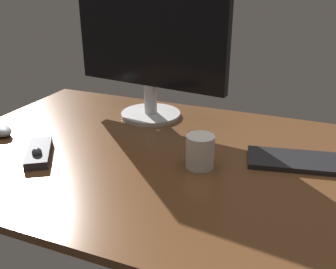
{
  "coord_description": "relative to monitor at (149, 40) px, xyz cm",
  "views": [
    {
      "loc": [
        30.37,
        -86.54,
        48.58
      ],
      "look_at": [
        -5.09,
        0.25,
        8.0
      ],
      "focal_mm": 40.57,
      "sensor_mm": 36.0,
      "label": 1
    }
  ],
  "objects": [
    {
      "name": "media_remote",
      "position": [
        -15.1,
        -40.02,
        -24.96
      ],
      "size": [
        14.3,
        17.22,
        3.97
      ],
      "rotation": [
        0.0,
        0.0,
        -0.98
      ],
      "color": "#2D2D33",
      "rests_on": "desk"
    },
    {
      "name": "monitor",
      "position": [
        0.0,
        0.0,
        0.0
      ],
      "size": [
        54.2,
        20.53,
        47.25
      ],
      "rotation": [
        0.0,
        0.0,
        -0.13
      ],
      "color": "silver",
      "rests_on": "desk"
    },
    {
      "name": "keyboard",
      "position": [
        58.41,
        -15.79,
        -25.5
      ],
      "size": [
        43.6,
        19.67,
        1.37
      ],
      "primitive_type": "cube",
      "rotation": [
        0.0,
        0.0,
        0.2
      ],
      "color": "black",
      "rests_on": "desk"
    },
    {
      "name": "desk",
      "position": [
        21.95,
        -25.72,
        -27.19
      ],
      "size": [
        140.0,
        84.0,
        2.0
      ],
      "primitive_type": "cube",
      "color": "brown",
      "rests_on": "ground"
    },
    {
      "name": "computer_mouse",
      "position": [
        -36.03,
        -32.56,
        -24.59
      ],
      "size": [
        11.12,
        8.39,
        3.2
      ],
      "primitive_type": "ellipsoid",
      "rotation": [
        0.0,
        0.0,
        -0.3
      ],
      "color": "#999EA5",
      "rests_on": "desk"
    },
    {
      "name": "coffee_mug",
      "position": [
        27.06,
        -28.82,
        -21.87
      ],
      "size": [
        7.29,
        7.29,
        8.62
      ],
      "primitive_type": "cylinder",
      "color": "silver",
      "rests_on": "desk"
    }
  ]
}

